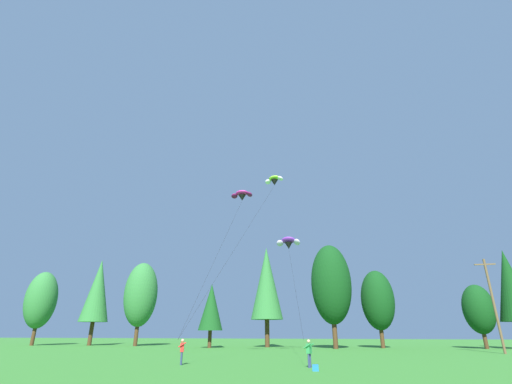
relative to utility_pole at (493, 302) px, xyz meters
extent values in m
cylinder|color=#472D19|center=(-65.88, 11.07, -3.70)|extent=(0.60, 0.60, 2.98)
ellipsoid|color=#2D7033|center=(-65.88, 11.07, 2.03)|extent=(5.01, 5.01, 9.34)
cylinder|color=#472D19|center=(-56.80, 13.10, -3.36)|extent=(0.66, 0.66, 3.66)
cone|color=#2D7033|center=(-56.80, 13.10, 3.68)|extent=(4.70, 4.70, 10.42)
cylinder|color=#472D19|center=(-48.12, 12.15, -3.55)|extent=(0.62, 0.62, 3.28)
ellipsoid|color=#2D7033|center=(-48.12, 12.15, 2.75)|extent=(5.33, 5.33, 10.26)
cylinder|color=#472D19|center=(-34.63, 8.22, -4.05)|extent=(0.53, 0.53, 2.30)
cone|color=#144719|center=(-34.63, 8.22, 0.37)|extent=(3.54, 3.54, 6.53)
cylinder|color=#472D19|center=(-26.85, 11.57, -3.27)|extent=(0.67, 0.67, 3.84)
cone|color=#2D7033|center=(-26.85, 11.57, 4.11)|extent=(4.85, 4.85, 10.92)
cylinder|color=#472D19|center=(-17.07, 8.26, -3.44)|extent=(0.64, 0.64, 3.50)
ellipsoid|color=#0F3D14|center=(-17.07, 8.26, 3.30)|extent=(5.57, 5.57, 10.97)
cylinder|color=#472D19|center=(-10.57, 11.54, -3.86)|extent=(0.57, 0.57, 2.66)
ellipsoid|color=#0F3D14|center=(-10.57, 11.54, 1.25)|extent=(4.66, 4.66, 8.32)
cylinder|color=#472D19|center=(2.67, 11.77, -4.15)|extent=(0.51, 0.51, 2.09)
ellipsoid|color=#0F3D14|center=(2.67, 11.77, -0.13)|extent=(4.05, 4.05, 6.54)
cone|color=#0F3D14|center=(7.31, 11.54, 3.03)|extent=(4.47, 4.47, 9.66)
cylinder|color=brown|center=(0.00, 0.00, -0.26)|extent=(0.26, 0.26, 9.86)
cube|color=brown|center=(0.00, 0.00, 4.07)|extent=(2.20, 0.14, 0.14)
cylinder|color=navy|center=(-28.21, -18.68, -4.77)|extent=(0.16, 0.16, 0.84)
cylinder|color=navy|center=(-28.28, -18.49, -4.77)|extent=(0.16, 0.16, 0.84)
cube|color=red|center=(-28.25, -18.58, -4.05)|extent=(0.35, 0.44, 0.60)
sphere|color=tan|center=(-28.25, -18.58, -3.61)|extent=(0.22, 0.22, 0.22)
cylinder|color=red|center=(-28.17, -18.81, -3.89)|extent=(0.53, 0.25, 0.35)
cylinder|color=red|center=(-28.32, -18.35, -3.89)|extent=(0.53, 0.25, 0.35)
cylinder|color=navy|center=(-19.34, -19.11, -4.77)|extent=(0.17, 0.17, 0.84)
cylinder|color=navy|center=(-19.27, -18.92, -4.77)|extent=(0.17, 0.17, 0.84)
cube|color=#2D8E47|center=(-19.31, -19.02, -4.05)|extent=(0.37, 0.44, 0.60)
sphere|color=tan|center=(-19.31, -19.02, -3.61)|extent=(0.22, 0.22, 0.22)
cylinder|color=#2D8E47|center=(-19.40, -19.24, -3.89)|extent=(0.52, 0.29, 0.35)
cylinder|color=#2D8E47|center=(-19.21, -18.79, -3.89)|extent=(0.52, 0.29, 0.35)
ellipsoid|color=#93D633|center=(-22.76, -8.40, 12.93)|extent=(1.56, 1.34, 0.63)
ellipsoid|color=white|center=(-22.02, -8.76, 12.69)|extent=(0.88, 0.90, 0.75)
ellipsoid|color=white|center=(-23.51, -8.03, 12.69)|extent=(0.93, 0.93, 0.75)
cone|color=black|center=(-22.73, -8.33, 12.42)|extent=(1.00, 1.00, 0.64)
cylinder|color=black|center=(-25.65, -13.51, 4.26)|extent=(5.86, 10.38, 15.68)
ellipsoid|color=purple|center=(-22.24, 0.65, 7.99)|extent=(1.89, 1.41, 1.07)
ellipsoid|color=silver|center=(-21.13, 0.54, 7.68)|extent=(1.09, 1.15, 1.19)
ellipsoid|color=silver|center=(-23.35, 0.77, 7.68)|extent=(1.20, 1.14, 1.19)
cone|color=black|center=(-22.23, 0.77, 7.30)|extent=(1.10, 1.10, 0.86)
cylinder|color=black|center=(-20.93, -9.05, 1.65)|extent=(2.61, 19.65, 10.46)
ellipsoid|color=#D12893|center=(-26.18, -9.42, 11.00)|extent=(1.47, 1.12, 0.66)
ellipsoid|color=#66144C|center=(-25.33, -9.53, 10.76)|extent=(0.75, 0.88, 0.78)
ellipsoid|color=#66144C|center=(-27.04, -9.32, 10.76)|extent=(0.89, 0.89, 0.78)
cone|color=black|center=(-26.17, -9.33, 10.48)|extent=(0.86, 0.86, 0.66)
cylinder|color=black|center=(-27.37, -14.01, 3.29)|extent=(2.42, 9.37, 13.73)
cube|color=#1E70B7|center=(-18.88, -20.93, -5.02)|extent=(0.37, 0.53, 0.34)
camera|label=1|loc=(-18.04, -44.76, -2.99)|focal=25.10mm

